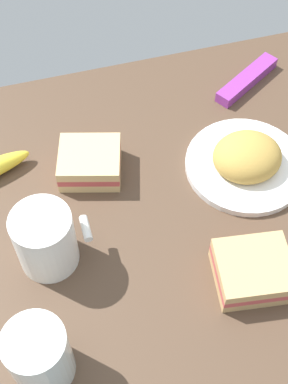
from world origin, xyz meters
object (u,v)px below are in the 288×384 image
Objects in this scene: coffee_mug_black at (45,239)px; sandwich_main at (90,162)px; sandwich_side at (253,271)px; glass_of_milk at (40,357)px; plate_of_food at (246,160)px; snack_bar at (247,80)px.

sandwich_main is (9.08, 13.90, -3.01)cm from coffee_mug_black.
glass_of_milk reaches higher than sandwich_side.
plate_of_food is 1.84× the size of coffee_mug_black.
sandwich_side is 1.12× the size of glass_of_milk.
snack_bar is (31.94, 12.01, -1.20)cm from sandwich_main.
plate_of_food is 1.68× the size of sandwich_main.
coffee_mug_black is 0.91× the size of sandwich_main.
plate_of_food is at bearing -14.27° from sandwich_main.
snack_bar is (41.02, 25.91, -4.21)cm from coffee_mug_black.
plate_of_food reaches higher than sandwich_side.
snack_bar is at bearing 67.02° from plate_of_food.
plate_of_food reaches higher than snack_bar.
coffee_mug_black is at bearing -178.94° from snack_bar.
plate_of_food is at bearing 70.13° from sandwich_side.
snack_bar is (7.71, 18.18, -0.88)cm from plate_of_food.
coffee_mug_black is 48.70cm from snack_bar.
plate_of_food is at bearing 32.46° from glass_of_milk.
glass_of_milk is at bearing -147.54° from plate_of_food.
coffee_mug_black is 0.71× the size of snack_bar.
coffee_mug_black is (-33.32, -7.73, 3.33)cm from plate_of_food.
sandwich_main and sandwich_side have the same top height.
plate_of_food is 19.76cm from snack_bar.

